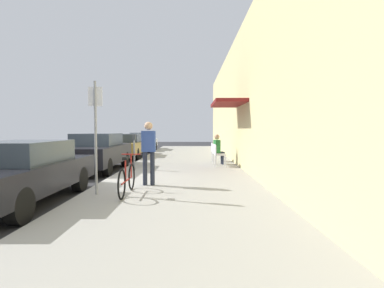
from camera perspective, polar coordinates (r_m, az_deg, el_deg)
The scene contains 15 objects.
ground_plane at distance 9.46m, azimuth -16.30°, elevation -7.17°, with size 60.00×60.00×0.00m, color #2D2D30.
sidewalk_slab at distance 11.07m, azimuth -2.03°, elevation -5.30°, with size 4.50×32.00×0.12m, color #9E9B93.
building_facade at distance 11.20m, azimuth 10.43°, elevation 8.81°, with size 1.40×32.00×5.61m.
parked_car_0 at distance 7.45m, azimuth -30.12°, elevation -4.58°, with size 1.80×4.40×1.36m.
parked_car_1 at distance 12.25m, azimuth -17.80°, elevation -1.38°, with size 1.80×4.40×1.46m.
parked_car_2 at distance 17.43m, azimuth -12.45°, elevation -0.25°, with size 1.80×4.40×1.37m.
parked_car_3 at distance 22.58m, azimuth -9.62°, elevation 0.45°, with size 1.80×4.40×1.38m.
parking_meter at distance 11.40m, azimuth -11.09°, elevation -0.94°, with size 0.12×0.10×1.32m.
street_sign at distance 7.21m, azimuth -18.03°, elevation 2.83°, with size 0.32×0.06×2.60m.
bicycle_0 at distance 7.10m, azimuth -12.40°, elevation -6.49°, with size 0.46×1.71×0.90m.
cafe_chair_0 at distance 12.16m, azimuth 4.87°, elevation -1.91°, with size 0.46×0.46×0.87m.
cafe_chair_1 at distance 12.91m, azimuth 4.58°, elevation -1.63°, with size 0.52×0.52×0.87m.
seated_patron_1 at distance 12.91m, azimuth 4.84°, elevation -0.78°, with size 0.48×0.43×1.29m.
cafe_chair_2 at distance 14.11m, azimuth 4.17°, elevation -1.26°, with size 0.46×0.46×0.87m.
pedestrian_standing at distance 8.09m, azimuth -8.41°, elevation -0.77°, with size 0.36×0.22×1.70m.
Camera 1 is at (2.61, -8.95, 1.62)m, focal length 28.05 mm.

